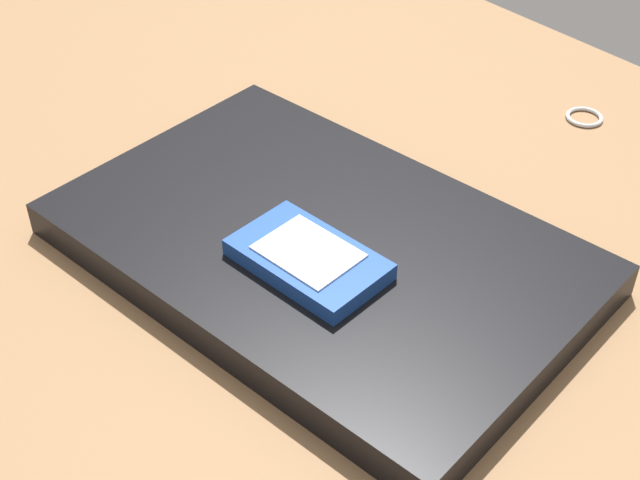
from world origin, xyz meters
TOP-DOWN VIEW (x-y plane):
  - desk_surface at (0.00, 0.00)cm, footprint 120.00×80.00cm
  - laptop_closed at (2.60, 0.71)cm, footprint 37.82×27.05cm
  - cell_phone_on_laptop at (0.58, 3.43)cm, footprint 10.40×6.92cm
  - key_ring at (2.17, -28.49)cm, footprint 3.14×3.14cm

SIDE VIEW (x-z plane):
  - desk_surface at x=0.00cm, z-range 0.00..3.00cm
  - key_ring at x=2.17cm, z-range 3.00..3.36cm
  - laptop_closed at x=2.60cm, z-range 3.00..5.52cm
  - cell_phone_on_laptop at x=0.58cm, z-range 5.49..6.81cm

